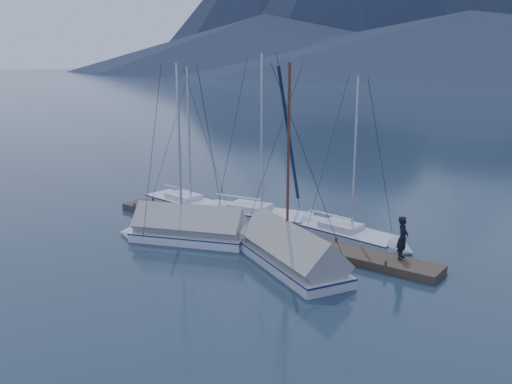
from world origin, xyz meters
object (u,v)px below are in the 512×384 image
sailboat_open_right (359,238)px  sailboat_covered_far (180,231)px  sailboat_open_mid (270,218)px  sailboat_covered_near (285,253)px  sailboat_open_left (196,206)px  person (403,238)px

sailboat_open_right → sailboat_covered_far: sailboat_covered_far is taller
sailboat_open_mid → sailboat_covered_near: (4.10, -4.67, 0.29)m
sailboat_open_left → sailboat_open_mid: (4.73, 0.65, 0.01)m
sailboat_open_right → person: 3.58m
sailboat_open_left → person: 13.02m
sailboat_open_right → person: (2.83, -1.91, 1.10)m
sailboat_open_right → sailboat_covered_near: 4.63m
sailboat_open_left → person: bearing=-6.5°
sailboat_open_right → sailboat_covered_near: sailboat_covered_near is taller
sailboat_covered_near → person: bearing=32.1°
sailboat_covered_near → sailboat_open_right: bearing=74.6°
sailboat_open_right → sailboat_covered_far: size_ratio=0.93×
sailboat_covered_near → sailboat_covered_far: size_ratio=1.01×
sailboat_open_right → sailboat_covered_far: (-6.91, -4.95, 0.29)m
sailboat_covered_near → person: size_ratio=5.05×
sailboat_open_left → sailboat_covered_near: sailboat_covered_near is taller
sailboat_open_mid → sailboat_covered_far: 5.41m
sailboat_open_left → sailboat_open_right: (10.06, 0.43, -0.01)m
sailboat_open_right → sailboat_open_left: bearing=-177.5°
sailboat_covered_near → sailboat_open_left: bearing=155.5°
sailboat_open_left → sailboat_covered_far: sailboat_covered_far is taller
sailboat_open_left → sailboat_covered_near: bearing=-24.5°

